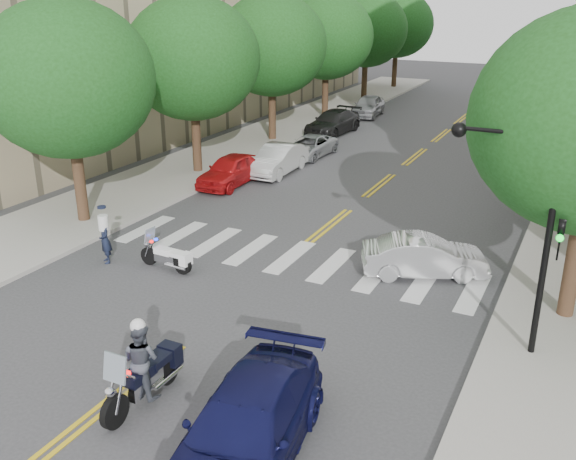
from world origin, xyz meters
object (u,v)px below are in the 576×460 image
Objects in this scene: officer_standing at (105,240)px; sedan_blue at (246,428)px; motorcycle_police at (143,365)px; convertible at (424,256)px; motorcycle_parked at (170,257)px.

officer_standing is 11.04m from sedan_blue.
motorcycle_police reaches higher than convertible.
motorcycle_police is 8.28m from officer_standing.
officer_standing is at bearing -42.76° from motorcycle_police.
motorcycle_parked is at bearing 126.70° from sedan_blue.
convertible is at bearing 57.78° from officer_standing.
officer_standing reaches higher than motorcycle_parked.
motorcycle_police is at bearing 133.63° from convertible.
motorcycle_parked is at bearing 89.38° from convertible.
motorcycle_police is 0.49× the size of sedan_blue.
convertible is (9.84, 3.71, -0.15)m from officer_standing.
motorcycle_parked is 8.23m from convertible.
officer_standing is at bearing 136.69° from sedan_blue.
motorcycle_police is at bearing -5.88° from officer_standing.
motorcycle_parked is 0.40× the size of sedan_blue.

